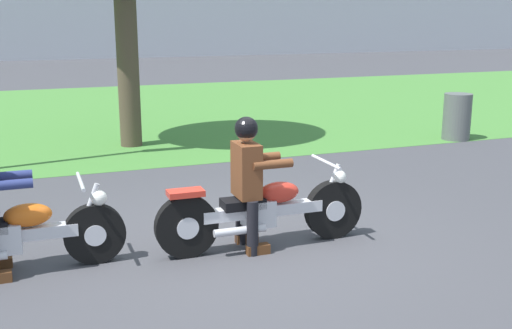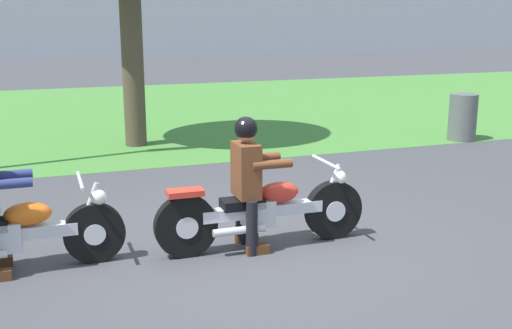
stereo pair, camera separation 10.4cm
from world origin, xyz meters
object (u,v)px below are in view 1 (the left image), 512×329
rider_lead (248,173)px  trash_can (457,117)px  motorcycle_follow (10,236)px  motorcycle_lead (264,211)px

rider_lead → trash_can: bearing=35.7°
rider_lead → motorcycle_follow: 2.36m
motorcycle_follow → trash_can: (8.15, 3.90, 0.07)m
motorcycle_lead → trash_can: (5.67, 4.09, 0.06)m
motorcycle_lead → rider_lead: 0.46m
rider_lead → motorcycle_follow: size_ratio=0.65×
rider_lead → trash_can: 7.14m
rider_lead → trash_can: size_ratio=1.55×
motorcycle_lead → trash_can: size_ratio=2.53×
rider_lead → motorcycle_lead: bearing=-0.8°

